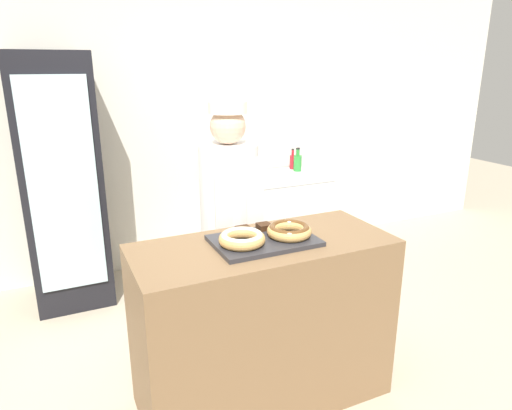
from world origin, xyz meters
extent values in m
plane|color=#B7A88E|center=(0.00, 0.00, 0.00)|extent=(14.00, 14.00, 0.00)
cube|color=silver|center=(0.00, 2.13, 1.35)|extent=(8.00, 0.06, 2.70)
cube|color=brown|center=(0.00, 0.00, 0.48)|extent=(1.39, 0.60, 0.96)
cube|color=#2D2D33|center=(0.00, 0.00, 0.97)|extent=(0.54, 0.36, 0.02)
torus|color=tan|center=(-0.14, -0.02, 1.02)|extent=(0.24, 0.24, 0.06)
torus|color=beige|center=(-0.14, -0.02, 1.03)|extent=(0.22, 0.22, 0.04)
torus|color=tan|center=(0.14, -0.02, 1.02)|extent=(0.24, 0.24, 0.06)
torus|color=brown|center=(0.14, -0.02, 1.03)|extent=(0.22, 0.22, 0.04)
cube|color=#382111|center=(-0.06, 0.13, 1.00)|extent=(0.07, 0.07, 0.03)
cube|color=#382111|center=(0.06, 0.13, 1.00)|extent=(0.07, 0.07, 0.03)
cylinder|color=#4C4C51|center=(0.02, 0.55, 0.40)|extent=(0.26, 0.26, 0.80)
cylinder|color=white|center=(0.02, 0.55, 1.10)|extent=(0.37, 0.37, 0.60)
cube|color=white|center=(0.02, 0.38, 0.71)|extent=(0.31, 0.02, 1.26)
sphere|color=beige|center=(0.02, 0.55, 1.51)|extent=(0.22, 0.22, 0.22)
cylinder|color=white|center=(0.02, 0.55, 1.62)|extent=(0.23, 0.23, 0.07)
cube|color=black|center=(-0.90, 1.75, 0.98)|extent=(0.57, 0.62, 1.95)
cube|color=silver|center=(-0.90, 1.43, 1.02)|extent=(0.47, 0.02, 1.56)
cube|color=silver|center=(1.01, 1.75, 0.42)|extent=(0.85, 0.64, 0.83)
cube|color=gray|center=(1.01, 1.75, 0.81)|extent=(0.85, 0.64, 0.01)
cylinder|color=red|center=(1.29, 1.99, 0.90)|extent=(0.06, 0.06, 0.14)
cylinder|color=red|center=(1.29, 1.99, 1.00)|extent=(0.03, 0.03, 0.05)
cylinder|color=black|center=(1.29, 1.99, 1.04)|extent=(0.03, 0.03, 0.01)
cylinder|color=orange|center=(0.71, 1.74, 0.91)|extent=(0.06, 0.06, 0.15)
cylinder|color=orange|center=(0.71, 1.74, 1.02)|extent=(0.03, 0.03, 0.06)
cylinder|color=black|center=(0.71, 1.74, 1.05)|extent=(0.03, 0.03, 0.01)
cylinder|color=#2D8C38|center=(1.29, 1.88, 0.91)|extent=(0.08, 0.08, 0.16)
cylinder|color=#2D8C38|center=(1.29, 1.88, 1.02)|extent=(0.04, 0.04, 0.06)
cylinder|color=black|center=(1.29, 1.88, 1.06)|extent=(0.04, 0.04, 0.01)
cylinder|color=red|center=(0.82, 1.93, 0.91)|extent=(0.07, 0.07, 0.16)
cylinder|color=red|center=(0.82, 1.93, 1.02)|extent=(0.03, 0.03, 0.06)
cylinder|color=black|center=(0.82, 1.93, 1.06)|extent=(0.04, 0.04, 0.01)
camera|label=1|loc=(-0.98, -2.00, 1.86)|focal=32.00mm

